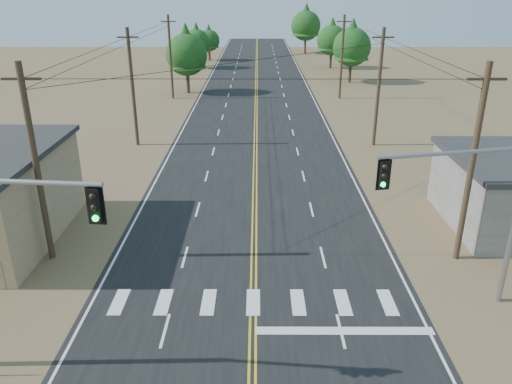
{
  "coord_description": "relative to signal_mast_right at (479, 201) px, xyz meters",
  "views": [
    {
      "loc": [
        0.18,
        -10.68,
        13.05
      ],
      "look_at": [
        0.11,
        12.46,
        3.5
      ],
      "focal_mm": 35.0,
      "sensor_mm": 36.0,
      "label": 1
    }
  ],
  "objects": [
    {
      "name": "utility_pole_left_mid",
      "position": [
        -19.62,
        24.2,
        0.09
      ],
      "size": [
        1.8,
        0.3,
        10.0
      ],
      "color": "#4C3826",
      "rests_on": "ground"
    },
    {
      "name": "utility_pole_right_mid",
      "position": [
        1.38,
        24.2,
        0.09
      ],
      "size": [
        1.8,
        0.3,
        10.0
      ],
      "color": "#4C3826",
      "rests_on": "ground"
    },
    {
      "name": "utility_pole_right_far",
      "position": [
        1.38,
        44.2,
        0.09
      ],
      "size": [
        1.8,
        0.3,
        10.0
      ],
      "color": "#4C3826",
      "rests_on": "ground"
    },
    {
      "name": "road",
      "position": [
        -9.12,
        22.2,
        -5.01
      ],
      "size": [
        15.0,
        200.0,
        0.02
      ],
      "primitive_type": "cube",
      "color": "black",
      "rests_on": "ground"
    },
    {
      "name": "signal_mast_right",
      "position": [
        0.0,
        0.0,
        0.0
      ],
      "size": [
        6.49,
        1.65,
        7.37
      ],
      "rotation": [
        0.0,
        0.0,
        0.2
      ],
      "color": "gray",
      "rests_on": "ground"
    },
    {
      "name": "utility_pole_left_far",
      "position": [
        -19.62,
        44.2,
        0.09
      ],
      "size": [
        1.8,
        0.3,
        10.0
      ],
      "color": "#4C3826",
      "rests_on": "ground"
    },
    {
      "name": "tree_left_far",
      "position": [
        -18.12,
        79.12,
        -0.95
      ],
      "size": [
        4.0,
        4.0,
        6.67
      ],
      "color": "#3F2D1E",
      "rests_on": "ground"
    },
    {
      "name": "utility_pole_right_near",
      "position": [
        1.38,
        4.2,
        0.09
      ],
      "size": [
        1.8,
        0.3,
        10.0
      ],
      "color": "#4C3826",
      "rests_on": "ground"
    },
    {
      "name": "tree_right_far",
      "position": [
        1.04,
        90.03,
        1.16
      ],
      "size": [
        6.06,
        6.06,
        10.11
      ],
      "color": "#3F2D1E",
      "rests_on": "ground"
    },
    {
      "name": "tree_left_near",
      "position": [
        -18.12,
        47.71,
        0.44
      ],
      "size": [
        5.36,
        5.36,
        8.94
      ],
      "color": "#3F2D1E",
      "rests_on": "ground"
    },
    {
      "name": "utility_pole_left_near",
      "position": [
        -19.62,
        4.2,
        0.09
      ],
      "size": [
        1.8,
        0.3,
        10.0
      ],
      "color": "#4C3826",
      "rests_on": "ground"
    },
    {
      "name": "tree_right_near",
      "position": [
        4.59,
        55.69,
        0.54
      ],
      "size": [
        5.45,
        5.45,
        9.09
      ],
      "color": "#3F2D1E",
      "rests_on": "ground"
    },
    {
      "name": "tree_right_mid",
      "position": [
        3.65,
        69.61,
        0.12
      ],
      "size": [
        5.05,
        5.05,
        8.41
      ],
      "color": "#3F2D1E",
      "rests_on": "ground"
    },
    {
      "name": "tree_left_mid",
      "position": [
        -19.33,
        69.38,
        -0.37
      ],
      "size": [
        4.57,
        4.57,
        7.62
      ],
      "color": "#3F2D1E",
      "rests_on": "ground"
    }
  ]
}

